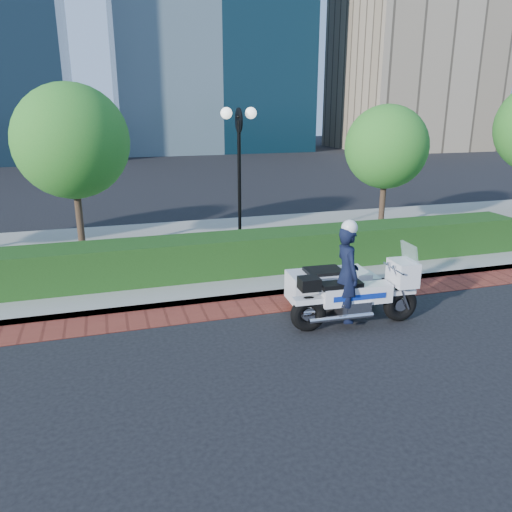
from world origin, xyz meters
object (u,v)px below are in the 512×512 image
object	(u,v)px
lamppost	(239,159)
police_motorcycle	(343,285)
tree_b	(71,142)
tree_c	(386,147)

from	to	relation	value
lamppost	police_motorcycle	xyz separation A→B (m)	(0.94, -4.89, -2.18)
tree_b	police_motorcycle	xyz separation A→B (m)	(5.44, -6.19, -2.65)
tree_c	police_motorcycle	world-z (taller)	tree_c
tree_b	tree_c	bearing A→B (deg)	-0.00
lamppost	tree_b	bearing A→B (deg)	163.89
police_motorcycle	tree_b	bearing A→B (deg)	134.23
lamppost	tree_c	bearing A→B (deg)	13.30
tree_c	police_motorcycle	size ratio (longest dim) A/B	1.53
lamppost	tree_c	xyz separation A→B (m)	(5.50, 1.30, 0.09)
lamppost	tree_b	xyz separation A→B (m)	(-4.50, 1.30, 0.48)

